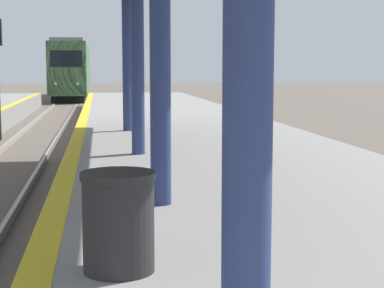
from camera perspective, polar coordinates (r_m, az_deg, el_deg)
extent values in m
cube|color=black|center=(52.63, -10.60, 4.32)|extent=(2.25, 15.19, 0.55)
cube|color=#477247|center=(52.59, -10.65, 6.64)|extent=(2.65, 16.88, 3.72)
cube|color=red|center=(44.24, -11.10, 6.61)|extent=(2.60, 0.16, 3.64)
cube|color=black|center=(44.18, -11.12, 7.45)|extent=(2.12, 0.06, 1.12)
cube|color=slate|center=(52.62, -10.70, 8.79)|extent=(2.25, 16.03, 0.24)
sphere|color=white|center=(44.23, -12.02, 5.26)|extent=(0.18, 0.18, 0.18)
sphere|color=white|center=(44.16, -10.13, 5.30)|extent=(0.18, 0.18, 0.18)
cylinder|color=navy|center=(3.15, 5.04, 10.04)|extent=(0.25, 0.25, 3.66)
cylinder|color=navy|center=(7.66, -2.85, 8.18)|extent=(0.25, 0.25, 3.66)
cylinder|color=navy|center=(12.21, -4.87, 7.67)|extent=(0.25, 0.25, 3.66)
cylinder|color=navy|center=(16.77, -5.79, 7.44)|extent=(0.25, 0.25, 3.66)
cylinder|color=#262628|center=(5.26, -6.54, -7.21)|extent=(0.58, 0.58, 0.76)
cylinder|color=#262626|center=(5.18, -6.60, -2.81)|extent=(0.61, 0.61, 0.06)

